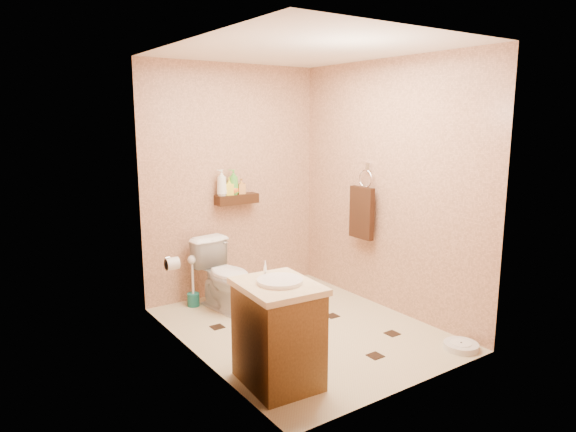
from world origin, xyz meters
TOP-DOWN VIEW (x-y plane):
  - ground at (0.00, 0.00)m, footprint 2.50×2.50m
  - wall_back at (0.00, 1.25)m, footprint 2.00×0.04m
  - wall_front at (0.00, -1.25)m, footprint 2.00×0.04m
  - wall_left at (-1.00, 0.00)m, footprint 0.04×2.50m
  - wall_right at (1.00, 0.00)m, footprint 0.04×2.50m
  - ceiling at (0.00, 0.00)m, footprint 2.00×2.50m
  - wall_shelf at (0.00, 1.17)m, footprint 0.46×0.14m
  - floor_accents at (0.02, -0.08)m, footprint 1.30×1.36m
  - toilet at (-0.34, 0.83)m, footprint 0.47×0.72m
  - vanity at (-0.70, -0.67)m, footprint 0.54×0.64m
  - bathroom_scale at (0.82, -1.07)m, footprint 0.35×0.35m
  - toilet_brush at (-0.57, 1.07)m, footprint 0.12×0.12m
  - towel_ring at (0.91, 0.25)m, footprint 0.12×0.30m
  - toilet_paper at (-0.94, 0.65)m, footprint 0.12×0.11m
  - bottle_a at (-0.17, 1.17)m, footprint 0.11×0.11m
  - bottle_b at (-0.09, 1.17)m, footprint 0.10×0.10m
  - bottle_c at (-0.04, 1.17)m, footprint 0.12×0.12m
  - bottle_d at (-0.03, 1.17)m, footprint 0.14×0.14m
  - bottle_e at (0.06, 1.17)m, footprint 0.09×0.09m

SIDE VIEW (x-z plane):
  - ground at x=0.00m, z-range 0.00..0.00m
  - floor_accents at x=0.02m, z-range 0.00..0.01m
  - bathroom_scale at x=0.82m, z-range 0.00..0.06m
  - toilet_brush at x=-0.57m, z-range -0.08..0.45m
  - toilet at x=-0.34m, z-range 0.00..0.69m
  - vanity at x=-0.70m, z-range -0.05..0.81m
  - toilet_paper at x=-0.94m, z-range 0.54..0.66m
  - towel_ring at x=0.91m, z-range 0.57..1.33m
  - wall_shelf at x=0.00m, z-range 0.97..1.07m
  - bottle_c at x=-0.04m, z-range 1.07..1.21m
  - bottle_e at x=0.06m, z-range 1.07..1.23m
  - bottle_b at x=-0.09m, z-range 1.07..1.25m
  - wall_back at x=0.00m, z-range 0.00..2.40m
  - wall_front at x=0.00m, z-range 0.00..2.40m
  - wall_left at x=-1.00m, z-range 0.00..2.40m
  - wall_right at x=1.00m, z-range 0.00..2.40m
  - bottle_d at x=-0.03m, z-range 1.07..1.33m
  - bottle_a at x=-0.17m, z-range 1.07..1.34m
  - ceiling at x=0.00m, z-range 2.39..2.41m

